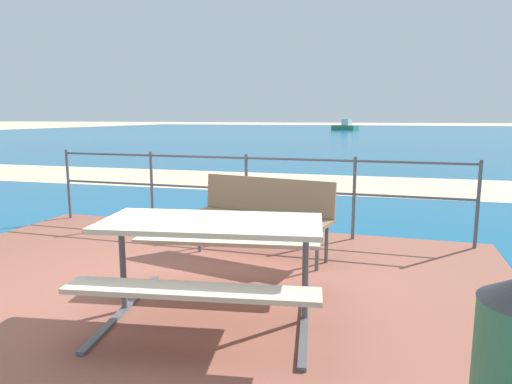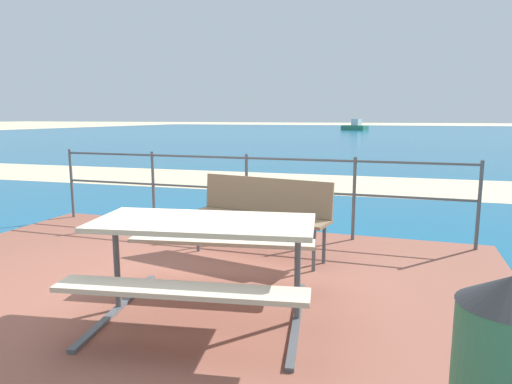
# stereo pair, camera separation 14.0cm
# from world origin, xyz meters

# --- Properties ---
(ground_plane) EXTENTS (240.00, 240.00, 0.00)m
(ground_plane) POSITION_xyz_m (0.00, 0.00, 0.00)
(ground_plane) COLOR beige
(patio_paving) EXTENTS (6.40, 5.20, 0.06)m
(patio_paving) POSITION_xyz_m (0.00, 0.00, 0.03)
(patio_paving) COLOR brown
(patio_paving) RESTS_ON ground
(sea_water) EXTENTS (90.00, 90.00, 0.01)m
(sea_water) POSITION_xyz_m (0.00, 40.00, 0.01)
(sea_water) COLOR #145B84
(sea_water) RESTS_ON ground
(beach_strip) EXTENTS (54.08, 4.99, 0.01)m
(beach_strip) POSITION_xyz_m (0.00, 7.63, 0.01)
(beach_strip) COLOR beige
(beach_strip) RESTS_ON ground
(picnic_table) EXTENTS (1.95, 1.75, 0.79)m
(picnic_table) POSITION_xyz_m (0.59, -0.35, 0.67)
(picnic_table) COLOR #BCAD93
(picnic_table) RESTS_ON patio_paving
(park_bench) EXTENTS (1.69, 0.72, 0.90)m
(park_bench) POSITION_xyz_m (0.54, 1.35, 0.61)
(park_bench) COLOR #7A6047
(park_bench) RESTS_ON patio_paving
(railing_fence) EXTENTS (5.94, 0.04, 1.09)m
(railing_fence) POSITION_xyz_m (0.00, 2.36, 0.75)
(railing_fence) COLOR #4C5156
(railing_fence) RESTS_ON patio_paving
(boat_near) EXTENTS (3.63, 2.47, 1.34)m
(boat_near) POSITION_xyz_m (-3.80, 53.38, 0.44)
(boat_near) COLOR #338466
(boat_near) RESTS_ON sea_water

